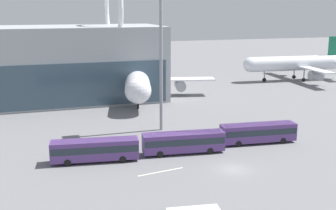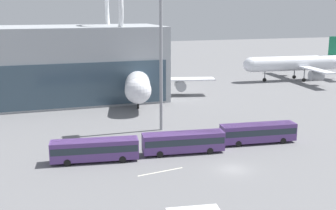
% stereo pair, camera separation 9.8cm
% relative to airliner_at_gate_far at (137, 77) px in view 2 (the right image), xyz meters
% --- Properties ---
extents(ground_plane, '(440.00, 440.00, 0.00)m').
position_rel_airliner_at_gate_far_xyz_m(ground_plane, '(0.79, -51.36, -5.03)').
color(ground_plane, slate).
extents(airliner_at_gate_far, '(39.00, 40.44, 14.72)m').
position_rel_airliner_at_gate_far_xyz_m(airliner_at_gate_far, '(0.00, 0.00, 0.00)').
color(airliner_at_gate_far, white).
rests_on(airliner_at_gate_far, ground_plane).
extents(airliner_parked_remote, '(34.29, 33.02, 13.18)m').
position_rel_airliner_at_gate_far_xyz_m(airliner_parked_remote, '(52.56, 8.75, 0.12)').
color(airliner_parked_remote, silver).
rests_on(airliner_parked_remote, ground_plane).
extents(shuttle_bus_0, '(12.73, 4.39, 3.22)m').
position_rel_airliner_at_gate_far_xyz_m(shuttle_bus_0, '(-16.81, -42.33, -3.13)').
color(shuttle_bus_0, '#56387A').
rests_on(shuttle_bus_0, ground_plane).
extents(shuttle_bus_1, '(12.71, 4.17, 3.22)m').
position_rel_airliner_at_gate_far_xyz_m(shuttle_bus_1, '(-3.44, -42.93, -3.13)').
color(shuttle_bus_1, '#56387A').
rests_on(shuttle_bus_1, ground_plane).
extents(shuttle_bus_2, '(12.69, 4.01, 3.22)m').
position_rel_airliner_at_gate_far_xyz_m(shuttle_bus_2, '(9.92, -42.05, -3.13)').
color(shuttle_bus_2, '#56387A').
rests_on(shuttle_bus_2, ground_plane).
extents(floodlight_mast, '(2.54, 2.54, 25.58)m').
position_rel_airliner_at_gate_far_xyz_m(floodlight_mast, '(-2.92, -29.77, 11.78)').
color(floodlight_mast, gray).
rests_on(floodlight_mast, ground_plane).
extents(lane_stripe_0, '(6.69, 1.28, 0.01)m').
position_rel_airliner_at_gate_far_xyz_m(lane_stripe_0, '(-8.97, -49.09, -5.03)').
color(lane_stripe_0, silver).
rests_on(lane_stripe_0, ground_plane).
extents(lane_stripe_3, '(6.69, 1.44, 0.01)m').
position_rel_airliner_at_gate_far_xyz_m(lane_stripe_3, '(-17.38, -41.26, -5.03)').
color(lane_stripe_3, silver).
rests_on(lane_stripe_3, ground_plane).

